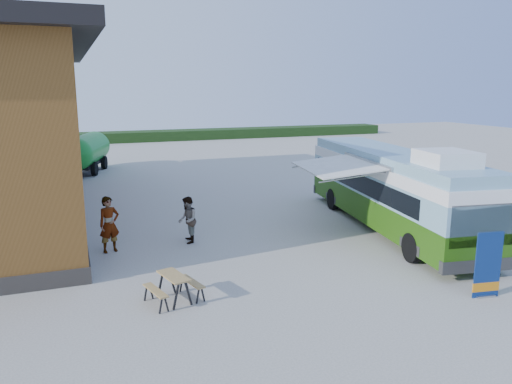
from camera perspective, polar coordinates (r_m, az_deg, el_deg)
name	(u,v)px	position (r m, az deg, el deg)	size (l,w,h in m)	color
ground	(297,257)	(16.66, 4.68, -7.38)	(100.00, 100.00, 0.00)	#BCB7AD
hedge	(213,134)	(54.47, -4.92, 6.64)	(40.00, 3.00, 1.00)	#264419
bus	(391,187)	(20.14, 15.20, 0.61)	(4.19, 11.74, 3.53)	#366E12
awning	(342,167)	(18.91, 9.78, 2.86)	(3.10, 4.37, 0.51)	white
banner	(487,271)	(14.67, 24.93, -8.17)	(0.78, 0.26, 1.81)	navy
picnic_table	(174,282)	(13.33, -9.38, -10.08)	(1.51, 1.41, 0.72)	tan
person_a	(109,224)	(17.53, -16.43, -3.58)	(0.70, 0.46, 1.92)	#999999
person_b	(188,220)	(17.99, -7.83, -3.19)	(0.82, 0.64, 1.68)	#999999
slurry_tanker	(86,151)	(34.33, -18.81, 4.50)	(3.28, 6.51, 2.48)	#1A8F29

